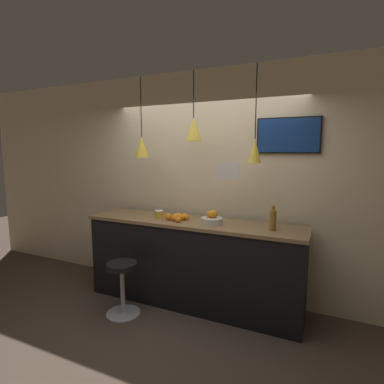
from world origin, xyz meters
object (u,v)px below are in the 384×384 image
fruit_bowl (212,219)px  juice_bottle (273,220)px  bar_stool (122,280)px  mounted_tv (288,135)px  spread_jar (159,214)px

fruit_bowl → juice_bottle: size_ratio=0.92×
bar_stool → mounted_tv: mounted_tv is taller
mounted_tv → spread_jar: bearing=-164.6°
fruit_bowl → juice_bottle: 0.69m
spread_jar → mounted_tv: mounted_tv is taller
spread_jar → mounted_tv: bearing=15.4°
fruit_bowl → spread_jar: bearing=-179.5°
fruit_bowl → spread_jar: 0.70m
spread_jar → bar_stool: bearing=-109.3°
bar_stool → mounted_tv: (1.65, 0.93, 1.65)m
fruit_bowl → bar_stool: bearing=-148.9°
juice_bottle → spread_jar: (-1.39, 0.00, -0.06)m
fruit_bowl → mounted_tv: size_ratio=0.35×
mounted_tv → fruit_bowl: bearing=-152.5°
juice_bottle → spread_jar: size_ratio=2.48×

